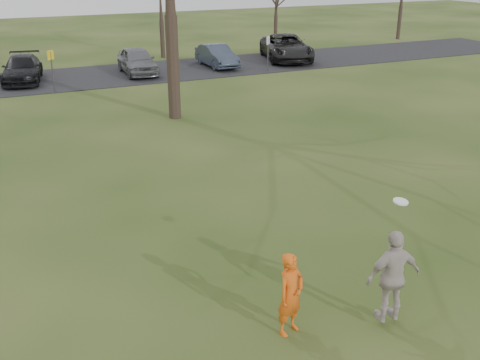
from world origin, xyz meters
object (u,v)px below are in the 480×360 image
at_px(car_4, 137,61).
at_px(car_5, 217,56).
at_px(car_6, 286,47).
at_px(player_defender, 291,294).
at_px(catching_play, 393,276).
at_px(car_3, 22,69).

relative_size(car_4, car_5, 1.09).
height_order(car_4, car_6, car_6).
relative_size(car_5, car_6, 0.69).
xyz_separation_m(player_defender, car_5, (8.71, 24.63, -0.11)).
relative_size(player_defender, car_5, 0.41).
distance_m(car_4, car_5, 4.98).
bearing_deg(catching_play, car_5, 74.64).
relative_size(car_4, car_6, 0.75).
bearing_deg(catching_play, car_4, 85.55).
bearing_deg(car_6, player_defender, -102.46).
distance_m(player_defender, car_5, 26.12).
bearing_deg(car_3, car_6, 9.75).
bearing_deg(player_defender, car_5, 49.40).
distance_m(car_3, car_5, 11.17).
relative_size(car_3, car_4, 1.07).
xyz_separation_m(player_defender, car_3, (-2.46, 25.00, -0.09)).
bearing_deg(car_4, car_5, 3.96).
relative_size(car_3, catching_play, 1.99).
bearing_deg(catching_play, car_3, 99.39).
xyz_separation_m(player_defender, car_6, (13.69, 24.90, 0.03)).
distance_m(car_3, car_6, 16.15).
distance_m(player_defender, car_6, 28.42).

